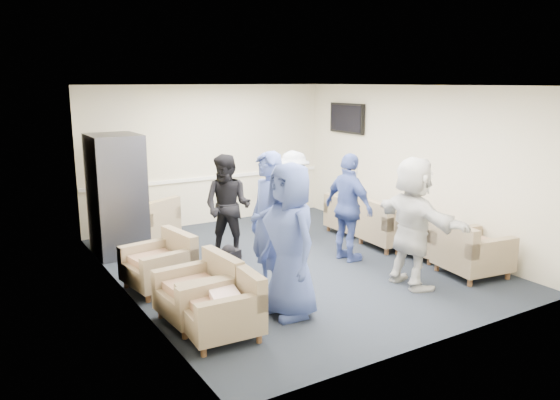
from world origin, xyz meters
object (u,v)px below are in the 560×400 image
person_mid_right (349,208)px  armchair_left_far (162,265)px  armchair_right_midfar (388,227)px  armchair_corner (150,223)px  person_back_left (228,207)px  vending_machine (117,195)px  person_mid_left (268,223)px  armchair_right_near (470,253)px  person_front_right (413,222)px  armchair_right_midnear (424,238)px  armchair_right_far (350,217)px  person_front_left (290,240)px  person_back_right (293,195)px  armchair_left_near (225,310)px  armchair_left_mid (202,294)px

person_mid_right → armchair_left_far: bearing=78.6°
armchair_right_midfar → armchair_corner: armchair_right_midfar is taller
armchair_right_midfar → person_back_left: (-2.55, 0.91, 0.48)m
vending_machine → person_mid_left: bearing=-65.9°
armchair_right_near → person_front_right: bearing=89.4°
armchair_left_far → armchair_right_midnear: (4.05, -0.85, -0.01)m
armchair_right_far → person_front_right: 2.80m
armchair_corner → person_front_left: (0.45, -3.87, 0.60)m
armchair_right_near → person_back_right: bearing=29.1°
person_back_left → person_front_right: (1.58, -2.44, 0.07)m
armchair_left_near → armchair_right_midfar: size_ratio=0.89×
armchair_left_near → person_mid_right: (2.80, 1.39, 0.53)m
armchair_left_near → person_back_left: person_back_left is taller
armchair_left_mid → armchair_right_midnear: 4.01m
armchair_right_midfar → person_back_right: bearing=45.1°
person_back_right → armchair_left_near: bearing=144.6°
armchair_left_mid → armchair_right_midnear: (3.99, 0.37, -0.01)m
person_front_left → armchair_right_midnear: bearing=104.2°
armchair_right_near → armchair_right_midnear: bearing=2.4°
vending_machine → person_back_right: 2.99m
person_back_right → person_back_left: bearing=111.4°
armchair_right_midfar → armchair_right_midnear: bearing=-165.2°
person_front_left → person_back_right: bearing=146.4°
armchair_left_far → person_back_right: 3.06m
armchair_right_near → armchair_right_midnear: 0.98m
armchair_left_far → person_back_right: bearing=102.8°
armchair_left_near → person_mid_left: bearing=133.1°
person_back_right → person_front_right: person_front_right is taller
person_front_left → person_back_left: size_ratio=1.13×
armchair_left_far → person_back_left: person_back_left is taller
vending_machine → person_front_left: 3.66m
armchair_right_far → person_mid_left: bearing=121.1°
armchair_right_midfar → person_mid_left: person_mid_left is taller
person_front_right → person_mid_left: bearing=68.8°
armchair_corner → person_back_right: bearing=125.3°
person_front_right → armchair_right_far: bearing=-17.4°
armchair_left_far → armchair_right_near: bearing=56.7°
armchair_corner → armchair_left_mid: bearing=53.7°
armchair_right_far → person_mid_right: person_mid_right is taller
armchair_left_mid → person_back_left: 2.43m
armchair_corner → person_mid_left: size_ratio=0.59×
armchair_left_mid → armchair_right_far: size_ratio=1.12×
armchair_right_midnear → person_front_right: (-1.11, -0.83, 0.59)m
person_front_left → vending_machine: bearing=-163.0°
person_back_left → vending_machine: bearing=-168.3°
armchair_left_far → armchair_corner: armchair_corner is taller
person_mid_left → person_mid_right: bearing=107.1°
armchair_left_near → armchair_right_near: (3.86, -0.08, 0.03)m
person_mid_left → person_back_left: size_ratio=1.14×
armchair_right_near → armchair_left_mid: bearing=88.9°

